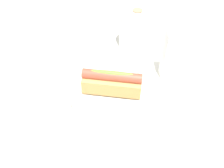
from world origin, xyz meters
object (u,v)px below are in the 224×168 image
(water_glass, at_px, (36,86))
(paper_towel_roll, at_px, (136,29))
(napkin_box, at_px, (183,55))
(hotdog_front, at_px, (112,82))
(serving_bowl, at_px, (112,94))

(water_glass, distance_m, paper_towel_roll, 0.36)
(paper_towel_roll, xyz_separation_m, napkin_box, (0.12, -0.14, 0.01))
(paper_towel_roll, relative_size, napkin_box, 0.89)
(hotdog_front, height_order, paper_towel_roll, paper_towel_roll)
(hotdog_front, distance_m, water_glass, 0.20)
(serving_bowl, bearing_deg, napkin_box, 26.93)
(serving_bowl, height_order, water_glass, water_glass)
(hotdog_front, relative_size, water_glass, 1.72)
(hotdog_front, bearing_deg, paper_towel_roll, 73.24)
(paper_towel_roll, bearing_deg, water_glass, -138.88)
(water_glass, bearing_deg, napkin_box, 13.56)
(hotdog_front, distance_m, napkin_box, 0.22)
(hotdog_front, relative_size, paper_towel_roll, 1.16)
(serving_bowl, xyz_separation_m, napkin_box, (0.20, 0.10, 0.06))
(water_glass, relative_size, napkin_box, 0.60)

